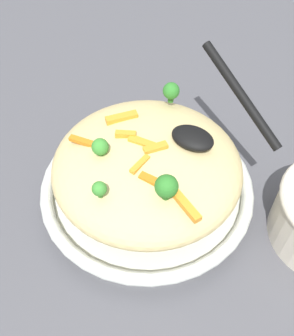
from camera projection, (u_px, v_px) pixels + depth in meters
The scene contains 16 objects.
ground_plane at pixel (147, 197), 0.56m from camera, with size 2.40×2.40×0.00m, color #4C4C51.
serving_bowl at pixel (147, 189), 0.54m from camera, with size 0.30×0.30×0.04m.
pasta_mound at pixel (147, 165), 0.50m from camera, with size 0.25×0.25×0.08m, color #D1BA7A.
carrot_piece_0 at pixel (142, 144), 0.47m from camera, with size 0.04×0.01×0.01m, color orange.
carrot_piece_1 at pixel (158, 145), 0.47m from camera, with size 0.03×0.01×0.01m, color orange.
carrot_piece_2 at pixel (187, 206), 0.42m from camera, with size 0.04×0.01×0.01m, color orange.
carrot_piece_3 at pixel (122, 118), 0.51m from camera, with size 0.04×0.01×0.01m, color orange.
carrot_piece_4 at pixel (152, 180), 0.44m from camera, with size 0.03×0.01×0.01m, color orange.
carrot_piece_5 at pixel (125, 135), 0.48m from camera, with size 0.03×0.01×0.01m, color orange.
carrot_piece_6 at pixel (83, 141), 0.48m from camera, with size 0.04×0.01×0.01m, color orange.
carrot_piece_7 at pixel (140, 164), 0.45m from camera, with size 0.03×0.01×0.01m, color orange.
broccoli_floret_0 at pixel (100, 147), 0.46m from camera, with size 0.02×0.02×0.03m.
broccoli_floret_1 at pixel (171, 91), 0.53m from camera, with size 0.02×0.02×0.03m.
broccoli_floret_2 at pixel (99, 189), 0.42m from camera, with size 0.02×0.02×0.02m.
broccoli_floret_3 at pixel (166, 187), 0.42m from camera, with size 0.03×0.03×0.03m.
serving_spoon at pixel (211, 122), 0.47m from camera, with size 0.14×0.12×0.08m.
Camera 1 is at (-0.17, 0.28, 0.45)m, focal length 40.47 mm.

